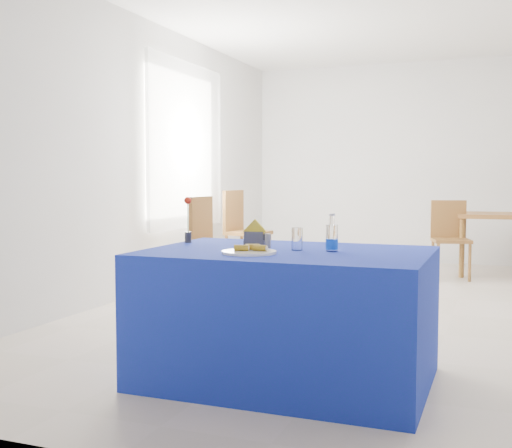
{
  "coord_description": "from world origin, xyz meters",
  "views": [
    {
      "loc": [
        0.92,
        -5.71,
        1.17
      ],
      "look_at": [
        -0.34,
        -2.4,
        0.92
      ],
      "focal_mm": 45.0,
      "sensor_mm": 36.0,
      "label": 1
    }
  ],
  "objects_px": {
    "chair_bg_left": "(450,233)",
    "chair_win_a": "(211,239)",
    "plate": "(249,252)",
    "blue_table": "(287,316)",
    "chair_win_b": "(241,226)",
    "water_bottle": "(332,239)"
  },
  "relations": [
    {
      "from": "plate",
      "to": "blue_table",
      "type": "bearing_deg",
      "value": 56.69
    },
    {
      "from": "plate",
      "to": "chair_win_b",
      "type": "relative_size",
      "value": 0.29
    },
    {
      "from": "blue_table",
      "to": "chair_win_b",
      "type": "distance_m",
      "value": 4.24
    },
    {
      "from": "blue_table",
      "to": "chair_win_a",
      "type": "relative_size",
      "value": 1.61
    },
    {
      "from": "water_bottle",
      "to": "chair_bg_left",
      "type": "relative_size",
      "value": 0.23
    },
    {
      "from": "chair_win_a",
      "to": "chair_bg_left",
      "type": "bearing_deg",
      "value": -44.87
    },
    {
      "from": "chair_bg_left",
      "to": "blue_table",
      "type": "bearing_deg",
      "value": -113.05
    },
    {
      "from": "plate",
      "to": "chair_win_a",
      "type": "bearing_deg",
      "value": 119.1
    },
    {
      "from": "chair_bg_left",
      "to": "water_bottle",
      "type": "bearing_deg",
      "value": -109.88
    },
    {
      "from": "chair_bg_left",
      "to": "chair_win_b",
      "type": "xyz_separation_m",
      "value": [
        -2.43,
        -0.55,
        0.07
      ]
    },
    {
      "from": "plate",
      "to": "water_bottle",
      "type": "height_order",
      "value": "water_bottle"
    },
    {
      "from": "chair_bg_left",
      "to": "chair_win_a",
      "type": "distance_m",
      "value": 2.96
    },
    {
      "from": "water_bottle",
      "to": "chair_bg_left",
      "type": "bearing_deg",
      "value": 85.51
    },
    {
      "from": "blue_table",
      "to": "chair_win_a",
      "type": "distance_m",
      "value": 2.8
    },
    {
      "from": "chair_win_b",
      "to": "chair_win_a",
      "type": "bearing_deg",
      "value": -163.1
    },
    {
      "from": "plate",
      "to": "chair_win_a",
      "type": "relative_size",
      "value": 0.3
    },
    {
      "from": "plate",
      "to": "water_bottle",
      "type": "relative_size",
      "value": 1.4
    },
    {
      "from": "water_bottle",
      "to": "chair_win_a",
      "type": "relative_size",
      "value": 0.22
    },
    {
      "from": "water_bottle",
      "to": "chair_bg_left",
      "type": "height_order",
      "value": "water_bottle"
    },
    {
      "from": "blue_table",
      "to": "water_bottle",
      "type": "distance_m",
      "value": 0.52
    },
    {
      "from": "water_bottle",
      "to": "chair_win_b",
      "type": "bearing_deg",
      "value": 119.1
    },
    {
      "from": "blue_table",
      "to": "chair_bg_left",
      "type": "height_order",
      "value": "chair_bg_left"
    }
  ]
}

